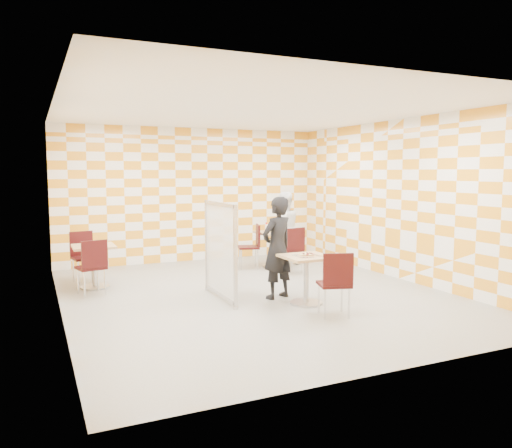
{
  "coord_description": "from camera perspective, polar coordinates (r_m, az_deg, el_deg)",
  "views": [
    {
      "loc": [
        -3.32,
        -7.38,
        2.02
      ],
      "look_at": [
        0.1,
        0.2,
        1.15
      ],
      "focal_mm": 35.0,
      "sensor_mm": 36.0,
      "label": 1
    }
  ],
  "objects": [
    {
      "name": "empty_table",
      "position": [
        9.16,
        -18.02,
        -3.82
      ],
      "size": [
        0.7,
        0.7,
        0.75
      ],
      "color": "tan",
      "rests_on": "ground"
    },
    {
      "name": "chair_empty_near",
      "position": [
        8.58,
        -18.17,
        -4.24
      ],
      "size": [
        0.51,
        0.51,
        0.92
      ],
      "color": "black",
      "rests_on": "ground"
    },
    {
      "name": "chair_second_side",
      "position": [
        10.44,
        -0.35,
        -2.15
      ],
      "size": [
        0.53,
        0.53,
        0.92
      ],
      "color": "black",
      "rests_on": "ground"
    },
    {
      "name": "soda_bottle",
      "position": [
        10.68,
        2.43,
        -0.3
      ],
      "size": [
        0.07,
        0.07,
        0.23
      ],
      "color": "black",
      "rests_on": "second_table"
    },
    {
      "name": "chair_main_front",
      "position": [
        7.02,
        9.12,
        -6.25
      ],
      "size": [
        0.53,
        0.53,
        0.92
      ],
      "color": "black",
      "rests_on": "ground"
    },
    {
      "name": "partition",
      "position": [
        7.9,
        -4.13,
        -3.0
      ],
      "size": [
        0.08,
        1.38,
        1.55
      ],
      "color": "white",
      "rests_on": "ground"
    },
    {
      "name": "second_table",
      "position": [
        10.65,
        2.1,
        -2.18
      ],
      "size": [
        0.7,
        0.7,
        0.75
      ],
      "color": "tan",
      "rests_on": "ground"
    },
    {
      "name": "main_table",
      "position": [
        7.69,
        5.78,
        -5.39
      ],
      "size": [
        0.7,
        0.7,
        0.75
      ],
      "color": "tan",
      "rests_on": "ground"
    },
    {
      "name": "chair_empty_far",
      "position": [
        9.74,
        -19.14,
        -3.08
      ],
      "size": [
        0.49,
        0.5,
        0.92
      ],
      "color": "black",
      "rests_on": "ground"
    },
    {
      "name": "man_dark",
      "position": [
        7.96,
        2.44,
        -2.73
      ],
      "size": [
        0.69,
        0.57,
        1.63
      ],
      "primitive_type": "imported",
      "rotation": [
        0.0,
        0.0,
        3.48
      ],
      "color": "black",
      "rests_on": "ground"
    },
    {
      "name": "room_shell",
      "position": [
        8.61,
        -1.55,
        2.51
      ],
      "size": [
        7.0,
        7.0,
        7.0
      ],
      "color": "#969691",
      "rests_on": "ground"
    },
    {
      "name": "pizza_on_foil",
      "position": [
        7.63,
        5.86,
        -3.51
      ],
      "size": [
        0.4,
        0.4,
        0.04
      ],
      "color": "silver",
      "rests_on": "main_table"
    },
    {
      "name": "man_white",
      "position": [
        10.85,
        3.18,
        -0.5
      ],
      "size": [
        0.79,
        0.62,
        1.59
      ],
      "primitive_type": "imported",
      "rotation": [
        0.0,
        0.0,
        3.17
      ],
      "color": "white",
      "rests_on": "ground"
    },
    {
      "name": "chair_second_front",
      "position": [
        9.95,
        4.21,
        -2.57
      ],
      "size": [
        0.47,
        0.48,
        0.92
      ],
      "color": "black",
      "rests_on": "ground"
    },
    {
      "name": "sport_bottle",
      "position": [
        10.61,
        1.19,
        -0.42
      ],
      "size": [
        0.06,
        0.06,
        0.2
      ],
      "color": "white",
      "rests_on": "second_table"
    }
  ]
}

